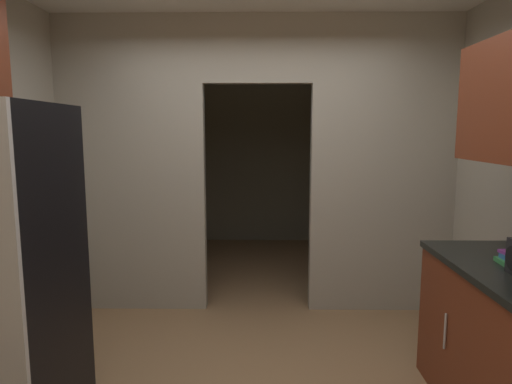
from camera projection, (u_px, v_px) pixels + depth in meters
kitchen_partition at (256, 158)px, 4.10m from camera, size 3.62×0.12×2.70m
adjoining_room_shell at (258, 155)px, 5.97m from camera, size 3.62×2.73×2.70m
book_stack at (512, 259)px, 2.52m from camera, size 0.13×0.17×0.07m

